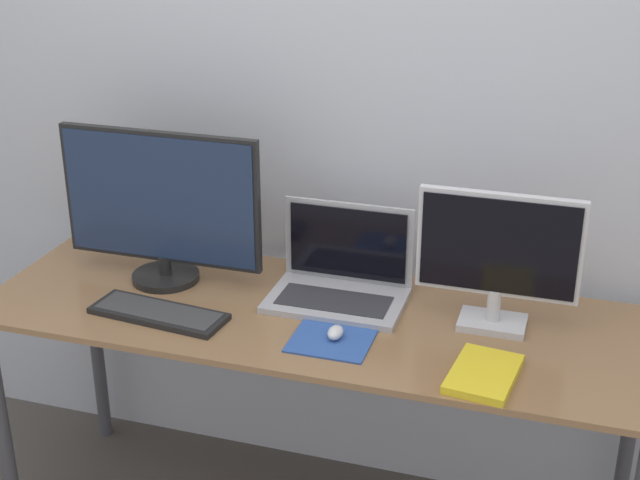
{
  "coord_description": "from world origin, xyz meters",
  "views": [
    {
      "loc": [
        0.65,
        -1.73,
        1.89
      ],
      "look_at": [
        0.01,
        0.32,
        0.97
      ],
      "focal_mm": 50.0,
      "sensor_mm": 36.0,
      "label": 1
    }
  ],
  "objects_px": {
    "monitor_right": "(498,255)",
    "mouse": "(335,333)",
    "keyboard": "(159,313)",
    "laptop": "(341,276)",
    "book": "(484,374)",
    "monitor_left": "(161,206)"
  },
  "relations": [
    {
      "from": "monitor_right",
      "to": "laptop",
      "type": "height_order",
      "value": "monitor_right"
    },
    {
      "from": "monitor_left",
      "to": "mouse",
      "type": "distance_m",
      "value": 0.64
    },
    {
      "from": "laptop",
      "to": "mouse",
      "type": "distance_m",
      "value": 0.25
    },
    {
      "from": "laptop",
      "to": "keyboard",
      "type": "height_order",
      "value": "laptop"
    },
    {
      "from": "monitor_left",
      "to": "book",
      "type": "xyz_separation_m",
      "value": [
        0.96,
        -0.26,
        -0.22
      ]
    },
    {
      "from": "monitor_left",
      "to": "keyboard",
      "type": "height_order",
      "value": "monitor_left"
    },
    {
      "from": "monitor_left",
      "to": "keyboard",
      "type": "bearing_deg",
      "value": -68.65
    },
    {
      "from": "monitor_right",
      "to": "mouse",
      "type": "distance_m",
      "value": 0.46
    },
    {
      "from": "monitor_right",
      "to": "book",
      "type": "distance_m",
      "value": 0.33
    },
    {
      "from": "monitor_right",
      "to": "mouse",
      "type": "height_order",
      "value": "monitor_right"
    },
    {
      "from": "monitor_right",
      "to": "laptop",
      "type": "bearing_deg",
      "value": 173.61
    },
    {
      "from": "keyboard",
      "to": "laptop",
      "type": "bearing_deg",
      "value": 31.04
    },
    {
      "from": "monitor_left",
      "to": "mouse",
      "type": "bearing_deg",
      "value": -18.67
    },
    {
      "from": "book",
      "to": "mouse",
      "type": "bearing_deg",
      "value": 169.73
    },
    {
      "from": "monitor_right",
      "to": "keyboard",
      "type": "relative_size",
      "value": 1.08
    },
    {
      "from": "monitor_right",
      "to": "keyboard",
      "type": "height_order",
      "value": "monitor_right"
    },
    {
      "from": "monitor_right",
      "to": "book",
      "type": "height_order",
      "value": "monitor_right"
    },
    {
      "from": "laptop",
      "to": "keyboard",
      "type": "distance_m",
      "value": 0.51
    },
    {
      "from": "book",
      "to": "laptop",
      "type": "bearing_deg",
      "value": 144.81
    },
    {
      "from": "keyboard",
      "to": "book",
      "type": "bearing_deg",
      "value": -3.29
    },
    {
      "from": "monitor_right",
      "to": "mouse",
      "type": "xyz_separation_m",
      "value": [
        -0.38,
        -0.19,
        -0.18
      ]
    },
    {
      "from": "book",
      "to": "monitor_right",
      "type": "bearing_deg",
      "value": 92.85
    }
  ]
}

